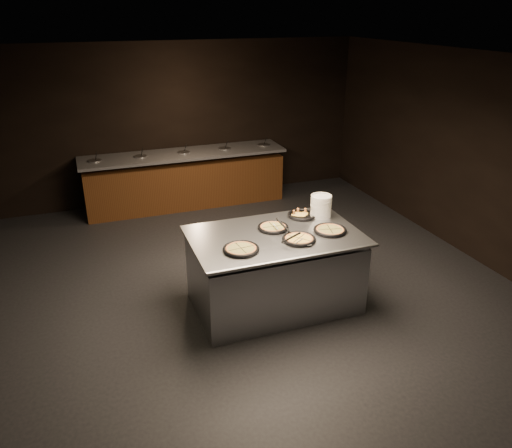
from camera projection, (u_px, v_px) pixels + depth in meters
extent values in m
cube|color=black|center=(250.00, 300.00, 6.36)|extent=(7.00, 8.00, 0.01)
cube|color=black|center=(249.00, 62.00, 5.20)|extent=(7.00, 8.00, 0.01)
cube|color=black|center=(177.00, 123.00, 9.22)|extent=(7.00, 0.01, 2.90)
cube|color=black|center=(488.00, 163.00, 6.89)|extent=(0.01, 8.00, 2.90)
cube|color=#522C13|center=(186.00, 183.00, 9.26)|extent=(3.60, 0.75, 0.85)
cube|color=#555559|center=(184.00, 154.00, 9.04)|extent=(3.70, 0.83, 0.05)
cube|color=#3D1B0E|center=(187.00, 202.00, 9.42)|extent=(3.60, 0.69, 0.08)
cylinder|color=#B8BAC0|center=(95.00, 162.00, 8.55)|extent=(0.22, 0.22, 0.08)
cylinder|color=#496829|center=(95.00, 161.00, 8.54)|extent=(0.19, 0.19, 0.02)
cylinder|color=black|center=(96.00, 156.00, 8.50)|extent=(0.04, 0.10, 0.19)
cylinder|color=#B8BAC0|center=(141.00, 158.00, 8.80)|extent=(0.22, 0.22, 0.08)
cylinder|color=#496829|center=(140.00, 157.00, 8.79)|extent=(0.19, 0.19, 0.02)
cylinder|color=black|center=(142.00, 152.00, 8.74)|extent=(0.04, 0.10, 0.19)
cylinder|color=#B8BAC0|center=(184.00, 154.00, 9.04)|extent=(0.22, 0.22, 0.08)
cylinder|color=#496829|center=(184.00, 153.00, 9.03)|extent=(0.19, 0.19, 0.02)
cylinder|color=black|center=(185.00, 148.00, 8.99)|extent=(0.04, 0.10, 0.19)
cylinder|color=#B8BAC0|center=(225.00, 150.00, 9.29)|extent=(0.22, 0.22, 0.08)
cylinder|color=#496829|center=(225.00, 149.00, 9.28)|extent=(0.19, 0.19, 0.02)
cylinder|color=black|center=(226.00, 144.00, 9.24)|extent=(0.04, 0.10, 0.19)
cylinder|color=#B8BAC0|center=(263.00, 146.00, 9.53)|extent=(0.22, 0.22, 0.08)
cylinder|color=#496829|center=(263.00, 145.00, 9.52)|extent=(0.19, 0.19, 0.02)
cylinder|color=black|center=(265.00, 141.00, 9.48)|extent=(0.04, 0.10, 0.19)
cube|color=#B8BAC0|center=(274.00, 274.00, 6.10)|extent=(1.94, 1.19, 0.87)
cube|color=#B8BAC0|center=(275.00, 236.00, 5.90)|extent=(2.02, 1.27, 0.04)
cylinder|color=#B8BAC0|center=(297.00, 259.00, 5.35)|extent=(2.01, 0.06, 0.04)
cylinder|color=white|center=(321.00, 206.00, 6.34)|extent=(0.26, 0.26, 0.28)
cylinder|color=black|center=(241.00, 250.00, 5.49)|extent=(0.38, 0.38, 0.01)
torus|color=black|center=(241.00, 249.00, 5.49)|extent=(0.41, 0.41, 0.04)
torus|color=#985327|center=(241.00, 249.00, 5.49)|extent=(0.34, 0.34, 0.03)
cylinder|color=tan|center=(241.00, 249.00, 5.49)|extent=(0.30, 0.30, 0.02)
cube|color=black|center=(241.00, 248.00, 5.48)|extent=(0.03, 0.30, 0.00)
cube|color=black|center=(241.00, 248.00, 5.48)|extent=(0.30, 0.03, 0.00)
cylinder|color=black|center=(273.00, 228.00, 6.03)|extent=(0.35, 0.35, 0.01)
torus|color=black|center=(273.00, 227.00, 6.03)|extent=(0.38, 0.38, 0.04)
torus|color=#985327|center=(273.00, 227.00, 6.03)|extent=(0.31, 0.31, 0.03)
cylinder|color=tan|center=(273.00, 227.00, 6.03)|extent=(0.27, 0.27, 0.02)
cube|color=black|center=(273.00, 226.00, 6.02)|extent=(0.01, 0.27, 0.00)
cube|color=black|center=(273.00, 226.00, 6.02)|extent=(0.27, 0.01, 0.00)
cylinder|color=black|center=(302.00, 216.00, 6.39)|extent=(0.35, 0.35, 0.01)
torus|color=black|center=(302.00, 215.00, 6.38)|extent=(0.37, 0.37, 0.04)
cylinder|color=black|center=(299.00, 240.00, 5.73)|extent=(0.37, 0.37, 0.01)
torus|color=black|center=(299.00, 239.00, 5.72)|extent=(0.39, 0.39, 0.04)
torus|color=#985327|center=(299.00, 239.00, 5.72)|extent=(0.33, 0.33, 0.03)
cylinder|color=#F3D258|center=(299.00, 239.00, 5.72)|extent=(0.29, 0.29, 0.02)
cube|color=black|center=(299.00, 238.00, 5.72)|extent=(0.23, 0.18, 0.00)
cube|color=black|center=(299.00, 238.00, 5.72)|extent=(0.18, 0.23, 0.00)
cylinder|color=black|center=(330.00, 231.00, 5.96)|extent=(0.37, 0.37, 0.01)
torus|color=black|center=(330.00, 230.00, 5.95)|extent=(0.40, 0.40, 0.04)
torus|color=#985327|center=(330.00, 230.00, 5.95)|extent=(0.34, 0.34, 0.03)
cylinder|color=tan|center=(330.00, 230.00, 5.95)|extent=(0.29, 0.29, 0.02)
cube|color=black|center=(330.00, 229.00, 5.95)|extent=(0.07, 0.29, 0.00)
cube|color=black|center=(330.00, 229.00, 5.95)|extent=(0.29, 0.07, 0.00)
cube|color=#B8BAC0|center=(270.00, 229.00, 5.98)|extent=(0.15, 0.15, 0.00)
cylinder|color=black|center=(283.00, 225.00, 5.86)|extent=(0.13, 0.20, 0.15)
cylinder|color=#B8BAC0|center=(277.00, 228.00, 5.92)|extent=(0.07, 0.10, 0.09)
cube|color=#B8BAC0|center=(306.00, 244.00, 5.60)|extent=(0.14, 0.12, 0.00)
cylinder|color=black|center=(291.00, 238.00, 5.55)|extent=(0.22, 0.08, 0.14)
cylinder|color=#B8BAC0|center=(299.00, 242.00, 5.58)|extent=(0.11, 0.04, 0.09)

